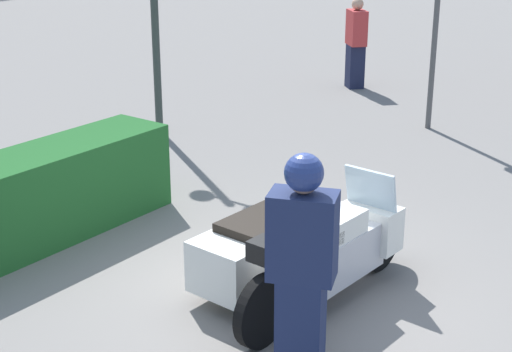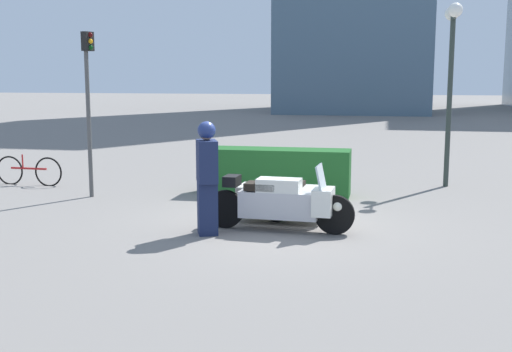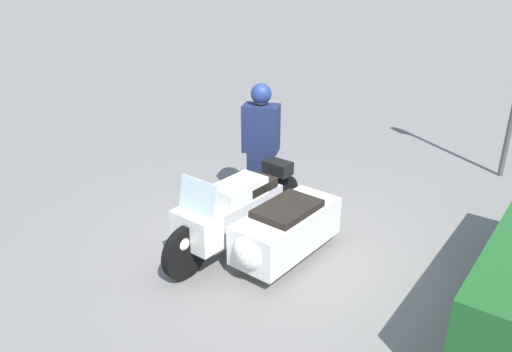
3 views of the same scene
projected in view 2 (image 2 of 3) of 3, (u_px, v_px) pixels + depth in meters
ground_plane at (269, 225)px, 11.35m from camera, size 160.00×160.00×0.00m
police_motorcycle at (285, 200)px, 11.20m from camera, size 2.56×1.37×1.16m
officer_rider at (207, 175)px, 10.55m from camera, size 0.48×0.59×1.88m
hedge_bush_curbside at (275, 172)px, 14.19m from camera, size 3.29×0.81×1.02m
twin_lamp_post at (452, 52)px, 14.83m from camera, size 0.32×1.20×4.22m
traffic_light_far at (89, 90)px, 13.64m from camera, size 0.22×0.29×3.53m
bicycle_parked at (29, 171)px, 15.44m from camera, size 1.76×0.10×0.76m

